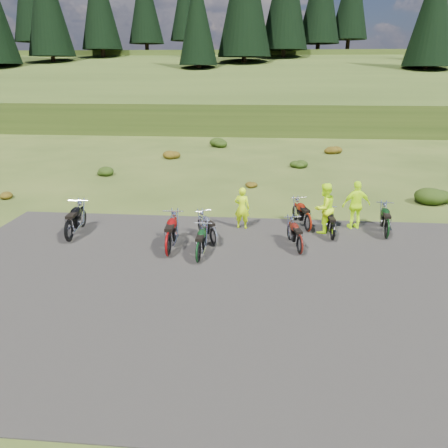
# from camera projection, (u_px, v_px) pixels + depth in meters

# --- Properties ---
(ground) EXTENTS (300.00, 300.00, 0.00)m
(ground) POSITION_uv_depth(u_px,v_px,m) (252.00, 257.00, 14.55)
(ground) COLOR #334416
(ground) RESTS_ON ground
(gravel_pad) EXTENTS (20.00, 12.00, 0.04)m
(gravel_pad) POSITION_uv_depth(u_px,v_px,m) (250.00, 285.00, 12.67)
(gravel_pad) COLOR black
(gravel_pad) RESTS_ON ground
(hill_slope) EXTENTS (300.00, 45.97, 9.37)m
(hill_slope) POSITION_uv_depth(u_px,v_px,m) (262.00, 115.00, 61.51)
(hill_slope) COLOR #304316
(hill_slope) RESTS_ON ground
(hill_plateau) EXTENTS (300.00, 90.00, 9.17)m
(hill_plateau) POSITION_uv_depth(u_px,v_px,m) (264.00, 93.00, 117.87)
(hill_plateau) COLOR #304316
(hill_plateau) RESTS_ON ground
(conifer_18) EXTENTS (6.60, 6.60, 17.00)m
(conifer_18) POSITION_uv_depth(u_px,v_px,m) (99.00, 0.00, 70.47)
(conifer_18) COLOR black
(conifer_18) RESTS_ON ground
(conifer_19) EXTENTS (6.16, 6.16, 16.00)m
(conifer_19) POSITION_uv_depth(u_px,v_px,m) (144.00, 0.00, 75.37)
(conifer_19) COLOR black
(conifer_19) RESTS_ON ground
(conifer_20) EXTENTS (5.72, 5.72, 15.00)m
(conifer_20) POSITION_uv_depth(u_px,v_px,m) (185.00, 3.00, 80.40)
(conifer_20) COLOR black
(conifer_20) RESTS_ON ground
(conifer_21) EXTENTS (5.28, 5.28, 14.00)m
(conifer_21) POSITION_uv_depth(u_px,v_px,m) (198.00, 17.00, 58.10)
(conifer_21) COLOR black
(conifer_21) RESTS_ON ground
(conifer_26) EXTENTS (6.16, 6.16, 16.00)m
(conifer_26) POSITION_uv_depth(u_px,v_px,m) (434.00, 7.00, 54.35)
(conifer_26) COLOR black
(conifer_26) RESTS_ON ground
(shrub_0) EXTENTS (0.77, 0.77, 0.45)m
(shrub_0) POSITION_uv_depth(u_px,v_px,m) (8.00, 194.00, 21.13)
(shrub_0) COLOR #5D330B
(shrub_0) RESTS_ON ground
(shrub_1) EXTENTS (1.03, 1.03, 0.61)m
(shrub_1) POSITION_uv_depth(u_px,v_px,m) (104.00, 170.00, 25.83)
(shrub_1) COLOR #1B320C
(shrub_1) RESTS_ON ground
(shrub_2) EXTENTS (1.30, 1.30, 0.77)m
(shrub_2) POSITION_uv_depth(u_px,v_px,m) (171.00, 153.00, 30.54)
(shrub_2) COLOR #5D330B
(shrub_2) RESTS_ON ground
(shrub_3) EXTENTS (1.56, 1.56, 0.92)m
(shrub_3) POSITION_uv_depth(u_px,v_px,m) (219.00, 141.00, 35.25)
(shrub_3) COLOR #1B320C
(shrub_3) RESTS_ON ground
(shrub_4) EXTENTS (0.77, 0.77, 0.45)m
(shrub_4) POSITION_uv_depth(u_px,v_px,m) (250.00, 183.00, 23.15)
(shrub_4) COLOR #5D330B
(shrub_4) RESTS_ON ground
(shrub_5) EXTENTS (1.03, 1.03, 0.61)m
(shrub_5) POSITION_uv_depth(u_px,v_px,m) (298.00, 163.00, 27.86)
(shrub_5) COLOR #1B320C
(shrub_5) RESTS_ON ground
(shrub_6) EXTENTS (1.30, 1.30, 0.77)m
(shrub_6) POSITION_uv_depth(u_px,v_px,m) (332.00, 148.00, 32.56)
(shrub_6) COLOR #5D330B
(shrub_6) RESTS_ON ground
(shrub_7) EXTENTS (1.56, 1.56, 0.92)m
(shrub_7) POSITION_uv_depth(u_px,v_px,m) (435.00, 193.00, 20.36)
(shrub_7) COLOR #1B320C
(shrub_7) RESTS_ON ground
(motorcycle_0) EXTENTS (0.96, 2.36, 1.21)m
(motorcycle_0) POSITION_uv_depth(u_px,v_px,m) (70.00, 242.00, 15.81)
(motorcycle_0) COLOR black
(motorcycle_0) RESTS_ON ground
(motorcycle_1) EXTENTS (0.86, 2.32, 1.20)m
(motorcycle_1) POSITION_uv_depth(u_px,v_px,m) (169.00, 257.00, 14.58)
(motorcycle_1) COLOR maroon
(motorcycle_1) RESTS_ON ground
(motorcycle_2) EXTENTS (0.68, 1.92, 1.00)m
(motorcycle_2) POSITION_uv_depth(u_px,v_px,m) (198.00, 263.00, 14.11)
(motorcycle_2) COLOR black
(motorcycle_2) RESTS_ON ground
(motorcycle_3) EXTENTS (1.46, 1.98, 1.00)m
(motorcycle_3) POSITION_uv_depth(u_px,v_px,m) (214.00, 246.00, 15.49)
(motorcycle_3) COLOR #B0B0B5
(motorcycle_3) RESTS_ON ground
(motorcycle_4) EXTENTS (1.01, 1.99, 1.00)m
(motorcycle_4) POSITION_uv_depth(u_px,v_px,m) (299.00, 255.00, 14.74)
(motorcycle_4) COLOR #56150E
(motorcycle_4) RESTS_ON ground
(motorcycle_5) EXTENTS (0.70, 1.90, 0.98)m
(motorcycle_5) POSITION_uv_depth(u_px,v_px,m) (332.00, 241.00, 15.94)
(motorcycle_5) COLOR black
(motorcycle_5) RESTS_ON ground
(motorcycle_6) EXTENTS (1.21, 2.13, 1.06)m
(motorcycle_6) POSITION_uv_depth(u_px,v_px,m) (307.00, 232.00, 16.80)
(motorcycle_6) COLOR maroon
(motorcycle_6) RESTS_ON ground
(motorcycle_7) EXTENTS (0.92, 2.12, 1.07)m
(motorcycle_7) POSITION_uv_depth(u_px,v_px,m) (386.00, 239.00, 16.11)
(motorcycle_7) COLOR black
(motorcycle_7) RESTS_ON ground
(person_middle) EXTENTS (0.66, 0.49, 1.64)m
(person_middle) POSITION_uv_depth(u_px,v_px,m) (242.00, 209.00, 16.90)
(person_middle) COLOR #CBFF0D
(person_middle) RESTS_ON ground
(person_right_a) EXTENTS (1.18, 1.16, 1.92)m
(person_right_a) POSITION_uv_depth(u_px,v_px,m) (324.00, 209.00, 16.40)
(person_right_a) COLOR #CBFF0D
(person_right_a) RESTS_ON ground
(person_right_b) EXTENTS (1.18, 0.69, 1.88)m
(person_right_b) POSITION_uv_depth(u_px,v_px,m) (356.00, 206.00, 16.84)
(person_right_b) COLOR #CBFF0D
(person_right_b) RESTS_ON ground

